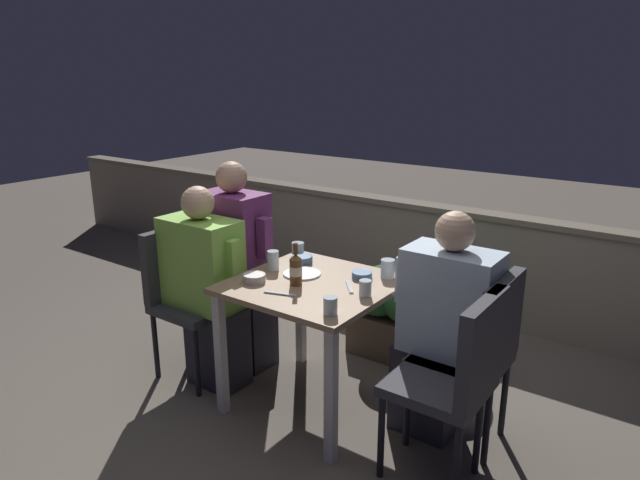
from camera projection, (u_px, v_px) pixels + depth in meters
name	position (u px, v px, depth m)	size (l,w,h in m)	color
ground_plane	(314.00, 403.00, 3.24)	(16.00, 16.00, 0.00)	#665B51
parapet_wall	(441.00, 258.00, 4.42)	(9.00, 0.18, 0.83)	gray
dining_table	(313.00, 302.00, 3.06)	(0.82, 0.81, 0.73)	#937556
planter_hedge	(412.00, 311.00, 3.66)	(0.77, 0.47, 0.59)	brown
chair_left_near	(184.00, 287.00, 3.45)	(0.43, 0.42, 0.91)	#333338
person_green_blouse	(207.00, 288.00, 3.33)	(0.52, 0.26, 1.20)	#282833
chair_left_far	(217.00, 273.00, 3.68)	(0.43, 0.42, 0.91)	#333338
person_purple_stripe	(239.00, 265.00, 3.54)	(0.49, 0.26, 1.30)	#282833
chair_right_near	(459.00, 371.00, 2.49)	(0.43, 0.42, 0.91)	#333338
chair_right_far	(480.00, 346.00, 2.71)	(0.43, 0.42, 0.91)	#333338
person_blue_shirt	(441.00, 328.00, 2.81)	(0.51, 0.26, 1.19)	#282833
beer_bottle	(296.00, 269.00, 2.97)	(0.07, 0.07, 0.23)	brown
plate_0	(302.00, 274.00, 3.14)	(0.21, 0.21, 0.01)	white
bowl_0	(362.00, 274.00, 3.08)	(0.11, 0.11, 0.04)	#4C709E
bowl_1	(302.00, 259.00, 3.33)	(0.12, 0.12, 0.04)	#4C709E
bowl_2	(254.00, 277.00, 3.03)	(0.12, 0.12, 0.04)	beige
glass_cup_0	(365.00, 288.00, 2.83)	(0.06, 0.06, 0.08)	silver
glass_cup_1	(273.00, 261.00, 3.19)	(0.06, 0.06, 0.11)	silver
glass_cup_2	(298.00, 250.00, 3.43)	(0.07, 0.07, 0.09)	silver
glass_cup_3	(388.00, 269.00, 3.08)	(0.08, 0.08, 0.10)	silver
glass_cup_4	(330.00, 306.00, 2.62)	(0.07, 0.07, 0.09)	silver
fork_0	(350.00, 287.00, 2.95)	(0.12, 0.14, 0.01)	silver
fork_1	(280.00, 294.00, 2.86)	(0.17, 0.07, 0.01)	silver
potted_plant	(244.00, 260.00, 4.38)	(0.32, 0.32, 0.67)	#B2A899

